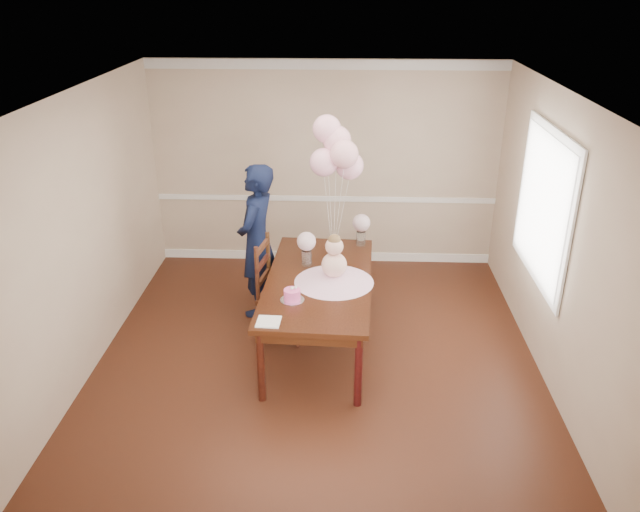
# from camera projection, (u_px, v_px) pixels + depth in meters

# --- Properties ---
(floor) EXTENTS (4.50, 5.00, 0.00)m
(floor) POSITION_uv_depth(u_px,v_px,m) (317.00, 361.00, 6.43)
(floor) COLOR black
(floor) RESTS_ON ground
(ceiling) EXTENTS (4.50, 5.00, 0.02)m
(ceiling) POSITION_uv_depth(u_px,v_px,m) (316.00, 95.00, 5.31)
(ceiling) COLOR white
(ceiling) RESTS_ON wall_back
(wall_back) EXTENTS (4.50, 0.02, 2.70)m
(wall_back) POSITION_uv_depth(u_px,v_px,m) (326.00, 166.00, 8.15)
(wall_back) COLOR tan
(wall_back) RESTS_ON floor
(wall_front) EXTENTS (4.50, 0.02, 2.70)m
(wall_front) POSITION_uv_depth(u_px,v_px,m) (297.00, 410.00, 3.60)
(wall_front) COLOR tan
(wall_front) RESTS_ON floor
(wall_left) EXTENTS (0.02, 5.00, 2.70)m
(wall_left) POSITION_uv_depth(u_px,v_px,m) (82.00, 237.00, 5.96)
(wall_left) COLOR tan
(wall_left) RESTS_ON floor
(wall_right) EXTENTS (0.02, 5.00, 2.70)m
(wall_right) POSITION_uv_depth(u_px,v_px,m) (558.00, 245.00, 5.79)
(wall_right) COLOR tan
(wall_right) RESTS_ON floor
(chair_rail_trim) EXTENTS (4.50, 0.02, 0.07)m
(chair_rail_trim) POSITION_uv_depth(u_px,v_px,m) (325.00, 199.00, 8.32)
(chair_rail_trim) COLOR white
(chair_rail_trim) RESTS_ON wall_back
(crown_molding) EXTENTS (4.50, 0.02, 0.12)m
(crown_molding) POSITION_uv_depth(u_px,v_px,m) (326.00, 65.00, 7.61)
(crown_molding) COLOR silver
(crown_molding) RESTS_ON wall_back
(baseboard_trim) EXTENTS (4.50, 0.02, 0.12)m
(baseboard_trim) POSITION_uv_depth(u_px,v_px,m) (325.00, 256.00, 8.67)
(baseboard_trim) COLOR white
(baseboard_trim) RESTS_ON floor
(window_frame) EXTENTS (0.02, 1.66, 1.56)m
(window_frame) POSITION_uv_depth(u_px,v_px,m) (544.00, 206.00, 6.16)
(window_frame) COLOR white
(window_frame) RESTS_ON wall_right
(window_blinds) EXTENTS (0.01, 1.50, 1.40)m
(window_blinds) POSITION_uv_depth(u_px,v_px,m) (542.00, 206.00, 6.16)
(window_blinds) COLOR white
(window_blinds) RESTS_ON wall_right
(dining_table_top) EXTENTS (1.16, 2.17, 0.05)m
(dining_table_top) POSITION_uv_depth(u_px,v_px,m) (319.00, 281.00, 6.39)
(dining_table_top) COLOR black
(dining_table_top) RESTS_ON table_leg_fl
(table_apron) EXTENTS (1.05, 2.06, 0.11)m
(table_apron) POSITION_uv_depth(u_px,v_px,m) (319.00, 288.00, 6.42)
(table_apron) COLOR black
(table_apron) RESTS_ON table_leg_fl
(table_leg_fl) EXTENTS (0.08, 0.08, 0.74)m
(table_leg_fl) POSITION_uv_depth(u_px,v_px,m) (261.00, 366.00, 5.70)
(table_leg_fl) COLOR black
(table_leg_fl) RESTS_ON floor
(table_leg_fr) EXTENTS (0.08, 0.08, 0.74)m
(table_leg_fr) POSITION_uv_depth(u_px,v_px,m) (358.00, 371.00, 5.63)
(table_leg_fr) COLOR black
(table_leg_fr) RESTS_ON floor
(table_leg_bl) EXTENTS (0.08, 0.08, 0.74)m
(table_leg_bl) POSITION_uv_depth(u_px,v_px,m) (289.00, 273.00, 7.47)
(table_leg_bl) COLOR black
(table_leg_bl) RESTS_ON floor
(table_leg_br) EXTENTS (0.08, 0.08, 0.74)m
(table_leg_br) POSITION_uv_depth(u_px,v_px,m) (363.00, 276.00, 7.40)
(table_leg_br) COLOR black
(table_leg_br) RESTS_ON floor
(baby_skirt) EXTENTS (0.84, 0.84, 0.11)m
(baby_skirt) POSITION_uv_depth(u_px,v_px,m) (334.00, 277.00, 6.29)
(baby_skirt) COLOR #F3B3D9
(baby_skirt) RESTS_ON dining_table_top
(baby_torso) EXTENTS (0.25, 0.25, 0.25)m
(baby_torso) POSITION_uv_depth(u_px,v_px,m) (334.00, 265.00, 6.24)
(baby_torso) COLOR #FFA1B9
(baby_torso) RESTS_ON baby_skirt
(baby_head) EXTENTS (0.18, 0.18, 0.18)m
(baby_head) POSITION_uv_depth(u_px,v_px,m) (334.00, 246.00, 6.15)
(baby_head) COLOR beige
(baby_head) RESTS_ON baby_torso
(baby_hair) EXTENTS (0.13, 0.13, 0.13)m
(baby_hair) POSITION_uv_depth(u_px,v_px,m) (334.00, 240.00, 6.13)
(baby_hair) COLOR brown
(baby_hair) RESTS_ON baby_head
(cake_platter) EXTENTS (0.24, 0.24, 0.01)m
(cake_platter) POSITION_uv_depth(u_px,v_px,m) (292.00, 300.00, 5.96)
(cake_platter) COLOR silver
(cake_platter) RESTS_ON dining_table_top
(birthday_cake) EXTENTS (0.17, 0.17, 0.11)m
(birthday_cake) POSITION_uv_depth(u_px,v_px,m) (292.00, 295.00, 5.93)
(birthday_cake) COLOR #FF50A9
(birthday_cake) RESTS_ON cake_platter
(cake_flower_a) EXTENTS (0.03, 0.03, 0.03)m
(cake_flower_a) POSITION_uv_depth(u_px,v_px,m) (292.00, 288.00, 5.91)
(cake_flower_a) COLOR white
(cake_flower_a) RESTS_ON birthday_cake
(cake_flower_b) EXTENTS (0.03, 0.03, 0.03)m
(cake_flower_b) POSITION_uv_depth(u_px,v_px,m) (296.00, 287.00, 5.92)
(cake_flower_b) COLOR silver
(cake_flower_b) RESTS_ON birthday_cake
(rose_vase_near) EXTENTS (0.11, 0.11, 0.17)m
(rose_vase_near) POSITION_uv_depth(u_px,v_px,m) (307.00, 258.00, 6.64)
(rose_vase_near) COLOR white
(rose_vase_near) RESTS_ON dining_table_top
(roses_near) EXTENTS (0.20, 0.20, 0.20)m
(roses_near) POSITION_uv_depth(u_px,v_px,m) (306.00, 241.00, 6.56)
(roses_near) COLOR beige
(roses_near) RESTS_ON rose_vase_near
(rose_vase_far) EXTENTS (0.11, 0.11, 0.17)m
(rose_vase_far) POSITION_uv_depth(u_px,v_px,m) (361.00, 238.00, 7.13)
(rose_vase_far) COLOR silver
(rose_vase_far) RESTS_ON dining_table_top
(roses_far) EXTENTS (0.20, 0.20, 0.20)m
(roses_far) POSITION_uv_depth(u_px,v_px,m) (361.00, 223.00, 7.05)
(roses_far) COLOR beige
(roses_far) RESTS_ON rose_vase_far
(napkin) EXTENTS (0.22, 0.22, 0.01)m
(napkin) POSITION_uv_depth(u_px,v_px,m) (269.00, 322.00, 5.59)
(napkin) COLOR white
(napkin) RESTS_ON dining_table_top
(balloon_weight) EXTENTS (0.04, 0.04, 0.02)m
(balloon_weight) POSITION_uv_depth(u_px,v_px,m) (333.00, 255.00, 6.89)
(balloon_weight) COLOR #BCBDC1
(balloon_weight) RESTS_ON dining_table_top
(balloon_a) EXTENTS (0.30, 0.30, 0.30)m
(balloon_a) POSITION_uv_depth(u_px,v_px,m) (324.00, 162.00, 6.47)
(balloon_a) COLOR #FFB4D1
(balloon_a) RESTS_ON balloon_ribbon_a
(balloon_b) EXTENTS (0.30, 0.30, 0.30)m
(balloon_b) POSITION_uv_depth(u_px,v_px,m) (344.00, 154.00, 6.36)
(balloon_b) COLOR #F6AEBE
(balloon_b) RESTS_ON balloon_ribbon_b
(balloon_c) EXTENTS (0.30, 0.30, 0.30)m
(balloon_c) POSITION_uv_depth(u_px,v_px,m) (337.00, 140.00, 6.46)
(balloon_c) COLOR #F8B0C5
(balloon_c) RESTS_ON balloon_ribbon_c
(balloon_d) EXTENTS (0.30, 0.30, 0.30)m
(balloon_d) POSITION_uv_depth(u_px,v_px,m) (327.00, 129.00, 6.45)
(balloon_d) COLOR #F8B0CA
(balloon_d) RESTS_ON balloon_ribbon_d
(balloon_e) EXTENTS (0.30, 0.30, 0.30)m
(balloon_e) POSITION_uv_depth(u_px,v_px,m) (350.00, 166.00, 6.54)
(balloon_e) COLOR #FBB2CD
(balloon_e) RESTS_ON balloon_ribbon_e
(balloon_ribbon_a) EXTENTS (0.10, 0.01, 0.89)m
(balloon_ribbon_a) POSITION_uv_depth(u_px,v_px,m) (328.00, 217.00, 6.71)
(balloon_ribbon_a) COLOR white
(balloon_ribbon_a) RESTS_ON balloon_weight
(balloon_ribbon_b) EXTENTS (0.11, 0.06, 0.99)m
(balloon_ribbon_b) POSITION_uv_depth(u_px,v_px,m) (338.00, 214.00, 6.66)
(balloon_ribbon_b) COLOR white
(balloon_ribbon_b) RESTS_ON balloon_weight
(balloon_ribbon_c) EXTENTS (0.03, 0.10, 1.10)m
(balloon_ribbon_c) POSITION_uv_depth(u_px,v_px,m) (335.00, 206.00, 6.71)
(balloon_ribbon_c) COLOR white
(balloon_ribbon_c) RESTS_ON balloon_weight
(balloon_ribbon_d) EXTENTS (0.08, 0.11, 1.20)m
(balloon_ribbon_d) POSITION_uv_depth(u_px,v_px,m) (330.00, 201.00, 6.70)
(balloon_ribbon_d) COLOR white
(balloon_ribbon_d) RESTS_ON balloon_weight
(balloon_ribbon_e) EXTENTS (0.15, 0.07, 0.82)m
(balloon_ribbon_e) POSITION_uv_depth(u_px,v_px,m) (341.00, 218.00, 6.75)
(balloon_ribbon_e) COLOR silver
(balloon_ribbon_e) RESTS_ON balloon_weight
(dining_chair_seat) EXTENTS (0.57, 0.57, 0.06)m
(dining_chair_seat) POSITION_uv_depth(u_px,v_px,m) (284.00, 295.00, 6.68)
(dining_chair_seat) COLOR #37190F
(dining_chair_seat) RESTS_ON chair_leg_fl
(chair_leg_fl) EXTENTS (0.05, 0.05, 0.48)m
(chair_leg_fl) POSITION_uv_depth(u_px,v_px,m) (261.00, 324.00, 6.65)
(chair_leg_fl) COLOR #32170D
(chair_leg_fl) RESTS_ON floor
(chair_leg_fr) EXTENTS (0.05, 0.05, 0.48)m
(chair_leg_fr) POSITION_uv_depth(u_px,v_px,m) (298.00, 328.00, 6.58)
(chair_leg_fr) COLOR #36160E
(chair_leg_fr) RESTS_ON floor
(chair_leg_bl) EXTENTS (0.05, 0.05, 0.48)m
(chair_leg_bl) POSITION_uv_depth(u_px,v_px,m) (272.00, 306.00, 7.01)
(chair_leg_bl) COLOR #3A1C0F
(chair_leg_bl) RESTS_ON floor
(chair_leg_br) EXTENTS (0.05, 0.05, 0.48)m
(chair_leg_br) POSITION_uv_depth(u_px,v_px,m) (306.00, 310.00, 6.93)
(chair_leg_br) COLOR #35130E
(chair_leg_br) RESTS_ON floor
(chair_back_post_l) EXTENTS (0.05, 0.05, 0.62)m
(chair_back_post_l) POSITION_uv_depth(u_px,v_px,m) (257.00, 275.00, 6.42)
(chair_back_post_l) COLOR #36180E
(chair_back_post_l) RESTS_ON dining_chair_seat
(chair_back_post_r) EXTENTS (0.05, 0.05, 0.62)m
(chair_back_post_r) POSITION_uv_depth(u_px,v_px,m) (268.00, 259.00, 6.77)
(chair_back_post_r) COLOR #39200F
(chair_back_post_r) RESTS_ON dining_chair_seat
(chair_slat_low) EXTENTS (0.11, 0.44, 0.06)m
(chair_slat_low) POSITION_uv_depth(u_px,v_px,m) (263.00, 278.00, 6.65)
(chair_slat_low) COLOR #3B1D10
(chair_slat_low) RESTS_ON dining_chair_seat
(chair_slat_mid) EXTENTS (0.11, 0.44, 0.06)m
(chair_slat_mid) POSITION_uv_depth(u_px,v_px,m) (263.00, 263.00, 6.58)
(chair_slat_mid) COLOR black
(chair_slat_mid) RESTS_ON dining_chair_seat
(chair_slat_top) EXTENTS (0.11, 0.44, 0.06)m
(chair_slat_top) POSITION_uv_depth(u_px,v_px,m) (262.00, 247.00, 6.50)
(chair_slat_top) COLOR #3D1F10
(chair_slat_top) RESTS_ON dining_chair_seat
(woman) EXTENTS (0.58, 0.73, 1.79)m
(woman) POSITION_uv_depth(u_px,v_px,m) (257.00, 241.00, 7.03)
(woman) COLOR black
(woman) RESTS_ON floor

